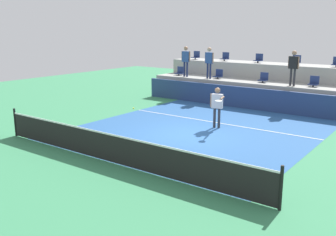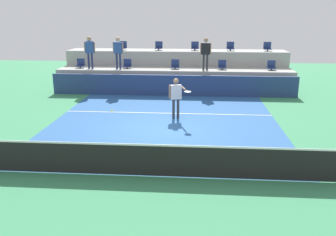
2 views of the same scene
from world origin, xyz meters
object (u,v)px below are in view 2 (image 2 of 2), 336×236
object	(u,v)px
stadium_chair_lower_far_right	(272,66)
spectator_in_grey	(118,50)
stadium_chair_lower_far_left	(80,64)
stadium_chair_upper_left	(123,46)
stadium_chair_lower_left	(127,64)
stadium_chair_upper_mid_right	(195,47)
stadium_chair_upper_right	(230,47)
spectator_in_white	(90,49)
stadium_chair_upper_far_left	(89,46)
stadium_chair_lower_center	(175,65)
stadium_chair_upper_mid_left	(159,47)
spectator_leaning_on_rail	(206,51)
tennis_player	(176,94)
stadium_chair_upper_far_right	(267,47)
stadium_chair_lower_right	(222,66)
tennis_ball	(112,111)

from	to	relation	value
stadium_chair_lower_far_right	spectator_in_grey	distance (m)	8.42
stadium_chair_lower_far_left	stadium_chair_upper_left	bearing A→B (deg)	40.45
stadium_chair_lower_left	stadium_chair_upper_mid_right	world-z (taller)	stadium_chair_upper_mid_right
stadium_chair_upper_right	spectator_in_grey	world-z (taller)	spectator_in_grey
stadium_chair_upper_left	spectator_in_white	world-z (taller)	spectator_in_white
stadium_chair_upper_far_left	spectator_in_grey	distance (m)	3.14
stadium_chair_lower_center	stadium_chair_upper_mid_left	world-z (taller)	stadium_chair_upper_mid_left
stadium_chair_lower_far_left	spectator_in_grey	world-z (taller)	spectator_in_grey
spectator_in_white	spectator_leaning_on_rail	distance (m)	6.34
stadium_chair_lower_left	spectator_leaning_on_rail	size ratio (longest dim) A/B	0.30
stadium_chair_lower_far_right	stadium_chair_lower_far_left	bearing A→B (deg)	180.00
stadium_chair_lower_far_right	tennis_player	bearing A→B (deg)	-130.88
stadium_chair_upper_far_right	spectator_in_grey	xyz separation A→B (m)	(-8.42, -2.18, 0.00)
stadium_chair_lower_far_left	spectator_leaning_on_rail	xyz separation A→B (m)	(7.04, -0.38, 0.83)
spectator_in_grey	stadium_chair_lower_right	bearing A→B (deg)	3.85
stadium_chair_upper_mid_right	spectator_leaning_on_rail	size ratio (longest dim) A/B	0.30
tennis_player	stadium_chair_upper_left	bearing A→B (deg)	116.20
stadium_chair_lower_center	stadium_chair_upper_far_left	xyz separation A→B (m)	(-5.37, 1.80, 0.85)
stadium_chair_upper_far_right	tennis_ball	bearing A→B (deg)	-123.89
stadium_chair_upper_mid_left	spectator_in_grey	xyz separation A→B (m)	(-2.01, -2.18, 0.00)
stadium_chair_upper_left	stadium_chair_upper_right	bearing A→B (deg)	0.00
stadium_chair_lower_far_left	stadium_chair_upper_mid_left	xyz separation A→B (m)	(4.28, 1.80, 0.85)
stadium_chair_upper_far_left	spectator_in_white	xyz separation A→B (m)	(0.68, -2.18, 0.01)
tennis_ball	stadium_chair_upper_mid_left	bearing A→B (deg)	87.12
stadium_chair_lower_right	stadium_chair_upper_far_right	distance (m)	3.37
stadium_chair_upper_right	tennis_ball	xyz separation A→B (m)	(-4.78, -10.32, -1.24)
stadium_chair_upper_far_right	stadium_chair_upper_mid_right	bearing A→B (deg)	180.00
stadium_chair_lower_right	stadium_chair_upper_mid_right	xyz separation A→B (m)	(-1.52, 1.80, 0.85)
stadium_chair_upper_right	spectator_in_white	size ratio (longest dim) A/B	0.29
stadium_chair_lower_far_left	spectator_in_white	bearing A→B (deg)	-28.74
spectator_in_grey	stadium_chair_lower_far_right	bearing A→B (deg)	2.63
stadium_chair_upper_far_left	spectator_leaning_on_rail	xyz separation A→B (m)	(7.02, -2.18, -0.02)
stadium_chair_upper_left	stadium_chair_upper_mid_right	distance (m)	4.34
stadium_chair_lower_left	stadium_chair_lower_far_right	distance (m)	7.96
stadium_chair_upper_far_right	spectator_leaning_on_rail	distance (m)	4.25
stadium_chair_lower_far_left	stadium_chair_lower_left	world-z (taller)	same
spectator_in_white	spectator_leaning_on_rail	world-z (taller)	spectator_in_white
stadium_chair_upper_mid_right	stadium_chair_lower_left	bearing A→B (deg)	-154.45
stadium_chair_lower_far_left	tennis_player	size ratio (longest dim) A/B	0.31
spectator_in_white	spectator_leaning_on_rail	size ratio (longest dim) A/B	1.02
stadium_chair_lower_right	stadium_chair_upper_far_left	world-z (taller)	stadium_chair_upper_far_left
stadium_chair_lower_left	spectator_in_grey	distance (m)	1.02
stadium_chair_upper_mid_right	spectator_leaning_on_rail	distance (m)	2.26
stadium_chair_upper_right	spectator_leaning_on_rail	world-z (taller)	spectator_leaning_on_rail
spectator_in_white	tennis_ball	size ratio (longest dim) A/B	25.93
stadium_chair_lower_far_right	spectator_in_white	bearing A→B (deg)	-177.79
stadium_chair_lower_left	tennis_ball	bearing A→B (deg)	-82.79
stadium_chair_lower_right	spectator_in_grey	distance (m)	5.77
spectator_leaning_on_rail	stadium_chair_upper_mid_left	bearing A→B (deg)	141.63
tennis_ball	stadium_chair_upper_right	bearing A→B (deg)	65.13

